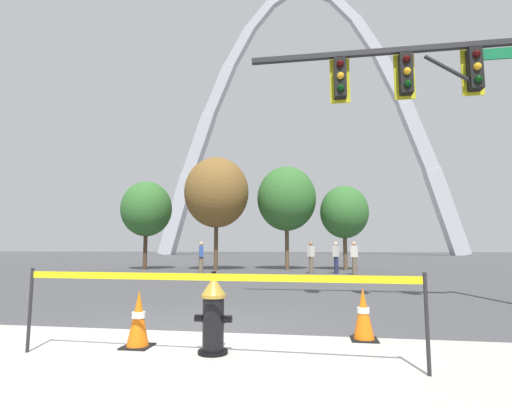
{
  "coord_description": "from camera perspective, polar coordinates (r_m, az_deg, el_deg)",
  "views": [
    {
      "loc": [
        1.82,
        -5.61,
        1.28
      ],
      "look_at": [
        0.17,
        5.0,
        2.5
      ],
      "focal_mm": 26.54,
      "sensor_mm": 36.0,
      "label": 1
    }
  ],
  "objects": [
    {
      "name": "tree_center_right",
      "position": [
        23.06,
        13.15,
        -1.06
      ],
      "size": [
        2.84,
        2.84,
        4.96
      ],
      "color": "brown",
      "rests_on": "ground"
    },
    {
      "name": "pedestrian_standing_center",
      "position": [
        19.16,
        -8.28,
        -7.81
      ],
      "size": [
        0.3,
        0.39,
        1.59
      ],
      "color": "brown",
      "rests_on": "ground"
    },
    {
      "name": "traffic_signal_gantry",
      "position": [
        9.32,
        28.35,
        13.02
      ],
      "size": [
        6.42,
        0.44,
        6.0
      ],
      "color": "#232326",
      "rests_on": "ground"
    },
    {
      "name": "fire_hydrant",
      "position": [
        4.84,
        -6.42,
        -16.1
      ],
      "size": [
        0.46,
        0.48,
        0.99
      ],
      "color": "black",
      "rests_on": "ground"
    },
    {
      "name": "tree_center_left",
      "position": [
        22.93,
        4.62,
        0.94
      ],
      "size": [
        3.54,
        3.54,
        6.2
      ],
      "color": "brown",
      "rests_on": "ground"
    },
    {
      "name": "tree_far_left",
      "position": [
        23.95,
        -16.17,
        -0.58
      ],
      "size": [
        3.04,
        3.04,
        5.32
      ],
      "color": "#473323",
      "rests_on": "ground"
    },
    {
      "name": "traffic_cone_mid_sidewalk",
      "position": [
        5.34,
        -17.31,
        -16.13
      ],
      "size": [
        0.36,
        0.36,
        0.73
      ],
      "color": "black",
      "rests_on": "ground"
    },
    {
      "name": "ground_plane",
      "position": [
        6.03,
        -9.46,
        -18.63
      ],
      "size": [
        240.0,
        240.0,
        0.0
      ],
      "primitive_type": "plane",
      "color": "#474749"
    },
    {
      "name": "pedestrian_near_trees",
      "position": [
        19.5,
        8.3,
        -7.78
      ],
      "size": [
        0.38,
        0.39,
        1.59
      ],
      "color": "brown",
      "rests_on": "ground"
    },
    {
      "name": "pedestrian_walking_left",
      "position": [
        19.01,
        14.6,
        -7.68
      ],
      "size": [
        0.36,
        0.23,
        1.59
      ],
      "color": "brown",
      "rests_on": "ground"
    },
    {
      "name": "caution_tape_barrier",
      "position": [
        4.43,
        -7.14,
        -14.07
      ],
      "size": [
        4.65,
        0.2,
        1.03
      ],
      "color": "#232326",
      "rests_on": "ground"
    },
    {
      "name": "tree_left_mid",
      "position": [
        22.57,
        -5.96,
        1.88
      ],
      "size": [
        3.8,
        3.8,
        6.65
      ],
      "color": "brown",
      "rests_on": "ground"
    },
    {
      "name": "pedestrian_walking_right",
      "position": [
        19.58,
        11.98,
        -7.71
      ],
      "size": [
        0.35,
        0.39,
        1.59
      ],
      "color": "#232847",
      "rests_on": "ground"
    },
    {
      "name": "traffic_cone_by_hydrant",
      "position": [
        5.68,
        15.88,
        -15.56
      ],
      "size": [
        0.36,
        0.36,
        0.73
      ],
      "color": "black",
      "rests_on": "ground"
    },
    {
      "name": "monument_arch",
      "position": [
        74.0,
        7.15,
        10.95
      ],
      "size": [
        56.22,
        2.6,
        53.5
      ],
      "color": "#B2B5BC",
      "rests_on": "ground"
    }
  ]
}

